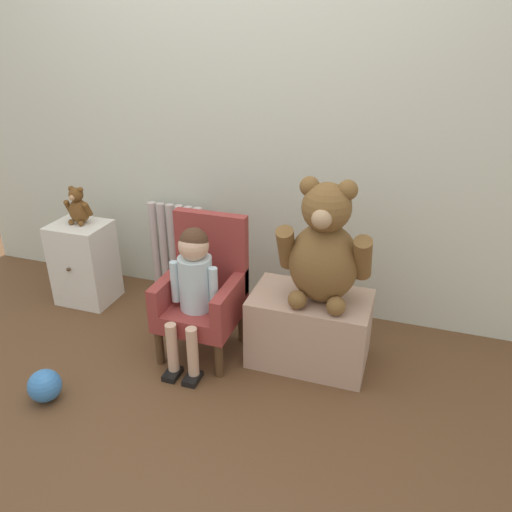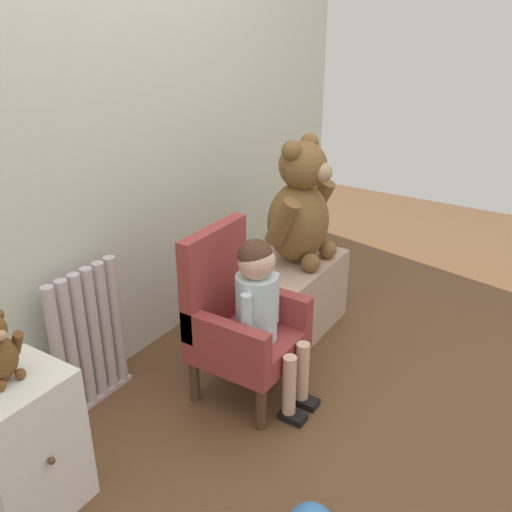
% 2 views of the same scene
% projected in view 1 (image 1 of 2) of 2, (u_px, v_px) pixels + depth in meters
% --- Properties ---
extents(ground_plane, '(6.00, 6.00, 0.00)m').
position_uv_depth(ground_plane, '(155.00, 411.00, 2.29)').
color(ground_plane, brown).
extents(back_wall, '(3.80, 0.05, 2.40)m').
position_uv_depth(back_wall, '(238.00, 104.00, 2.75)').
color(back_wall, silver).
rests_on(back_wall, ground_plane).
extents(radiator, '(0.37, 0.05, 0.61)m').
position_uv_depth(radiator, '(177.00, 251.00, 3.14)').
color(radiator, beige).
rests_on(radiator, ground_plane).
extents(small_dresser, '(0.33, 0.30, 0.52)m').
position_uv_depth(small_dresser, '(85.00, 263.00, 3.09)').
color(small_dresser, silver).
rests_on(small_dresser, ground_plane).
extents(child_armchair, '(0.39, 0.40, 0.73)m').
position_uv_depth(child_armchair, '(204.00, 290.00, 2.60)').
color(child_armchair, '#933632').
rests_on(child_armchair, ground_plane).
extents(child_figure, '(0.25, 0.35, 0.73)m').
position_uv_depth(child_figure, '(193.00, 278.00, 2.45)').
color(child_figure, silver).
rests_on(child_figure, ground_plane).
extents(low_bench, '(0.60, 0.36, 0.38)m').
position_uv_depth(low_bench, '(309.00, 329.00, 2.56)').
color(low_bench, tan).
rests_on(low_bench, ground_plane).
extents(large_teddy_bear, '(0.45, 0.31, 0.61)m').
position_uv_depth(large_teddy_bear, '(324.00, 250.00, 2.34)').
color(large_teddy_bear, brown).
rests_on(large_teddy_bear, low_bench).
extents(small_teddy_bear, '(0.17, 0.12, 0.23)m').
position_uv_depth(small_teddy_bear, '(78.00, 207.00, 2.96)').
color(small_teddy_bear, brown).
rests_on(small_teddy_bear, small_dresser).
extents(toy_ball, '(0.16, 0.16, 0.16)m').
position_uv_depth(toy_ball, '(45.00, 386.00, 2.33)').
color(toy_ball, '#3B7ECB').
rests_on(toy_ball, ground_plane).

